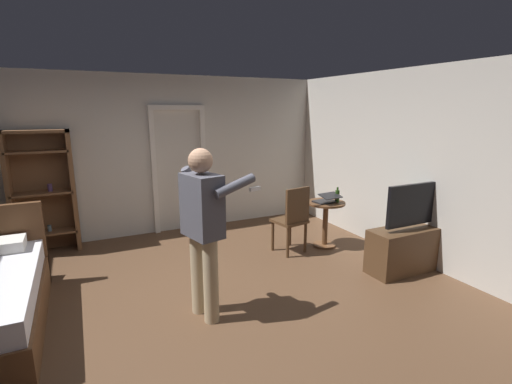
# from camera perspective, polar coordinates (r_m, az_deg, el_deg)

# --- Properties ---
(ground_plane) EXTENTS (6.78, 6.78, 0.00)m
(ground_plane) POSITION_cam_1_polar(r_m,az_deg,el_deg) (4.19, -8.93, -17.05)
(ground_plane) COLOR brown
(wall_back) EXTENTS (6.41, 0.12, 2.61)m
(wall_back) POSITION_cam_1_polar(r_m,az_deg,el_deg) (6.36, -16.68, 5.31)
(wall_back) COLOR beige
(wall_back) RESTS_ON ground_plane
(wall_right) EXTENTS (0.12, 5.59, 2.61)m
(wall_right) POSITION_cam_1_polar(r_m,az_deg,el_deg) (5.49, 23.74, 3.65)
(wall_right) COLOR beige
(wall_right) RESTS_ON ground_plane
(doorway_frame) EXTENTS (0.93, 0.08, 2.13)m
(doorway_frame) POSITION_cam_1_polar(r_m,az_deg,el_deg) (6.40, -11.83, 4.85)
(doorway_frame) COLOR white
(doorway_frame) RESTS_ON ground_plane
(bookshelf) EXTENTS (0.86, 0.32, 1.79)m
(bookshelf) POSITION_cam_1_polar(r_m,az_deg,el_deg) (6.13, -30.12, 0.60)
(bookshelf) COLOR brown
(bookshelf) RESTS_ON ground_plane
(tv_flatscreen) EXTENTS (1.19, 0.40, 1.16)m
(tv_flatscreen) POSITION_cam_1_polar(r_m,az_deg,el_deg) (5.26, 22.72, -7.50)
(tv_flatscreen) COLOR #4C331E
(tv_flatscreen) RESTS_ON ground_plane
(side_table) EXTENTS (0.57, 0.57, 0.70)m
(side_table) POSITION_cam_1_polar(r_m,az_deg,el_deg) (5.72, 10.69, -3.80)
(side_table) COLOR brown
(side_table) RESTS_ON ground_plane
(laptop) EXTENTS (0.35, 0.36, 0.15)m
(laptop) POSITION_cam_1_polar(r_m,az_deg,el_deg) (5.59, 10.86, -1.13)
(laptop) COLOR black
(laptop) RESTS_ON side_table
(bottle_on_table) EXTENTS (0.06, 0.06, 0.23)m
(bottle_on_table) POSITION_cam_1_polar(r_m,az_deg,el_deg) (5.65, 12.45, -0.59)
(bottle_on_table) COLOR #274615
(bottle_on_table) RESTS_ON side_table
(wooden_chair) EXTENTS (0.49, 0.49, 0.99)m
(wooden_chair) POSITION_cam_1_polar(r_m,az_deg,el_deg) (5.35, 5.71, -3.89)
(wooden_chair) COLOR #4C331E
(wooden_chair) RESTS_ON ground_plane
(person_blue_shirt) EXTENTS (0.73, 0.61, 1.72)m
(person_blue_shirt) POSITION_cam_1_polar(r_m,az_deg,el_deg) (3.62, -8.13, -4.72)
(person_blue_shirt) COLOR tan
(person_blue_shirt) RESTS_ON ground_plane
(suitcase_dark) EXTENTS (0.60, 0.45, 0.32)m
(suitcase_dark) POSITION_cam_1_polar(r_m,az_deg,el_deg) (5.37, -32.89, -10.27)
(suitcase_dark) COLOR black
(suitcase_dark) RESTS_ON ground_plane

